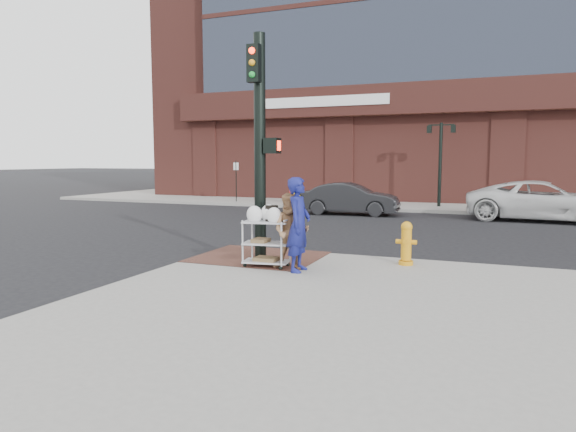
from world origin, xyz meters
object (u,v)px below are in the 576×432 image
at_px(utility_cart, 266,239).
at_px(pedestrian_tan, 291,231).
at_px(woman_blue, 299,225).
at_px(minivan_white, 543,201).
at_px(sedan_dark, 350,199).
at_px(lamp_post, 440,155).
at_px(traffic_signal_pole, 260,140).
at_px(fire_hydrant, 406,243).

bearing_deg(utility_cart, pedestrian_tan, -3.18).
bearing_deg(woman_blue, minivan_white, -25.25).
xyz_separation_m(pedestrian_tan, sedan_dark, (-1.99, 12.14, -0.23)).
bearing_deg(sedan_dark, pedestrian_tan, -173.94).
bearing_deg(minivan_white, lamp_post, 54.66).
bearing_deg(woman_blue, pedestrian_tan, 58.35).
relative_size(lamp_post, pedestrian_tan, 2.55).
height_order(traffic_signal_pole, woman_blue, traffic_signal_pole).
bearing_deg(lamp_post, minivan_white, -38.81).
height_order(traffic_signal_pole, fire_hydrant, traffic_signal_pole).
height_order(lamp_post, pedestrian_tan, lamp_post).
relative_size(traffic_signal_pole, sedan_dark, 1.18).
xyz_separation_m(sedan_dark, fire_hydrant, (4.11, -10.81, -0.07)).
bearing_deg(sedan_dark, fire_hydrant, -162.41).
distance_m(woman_blue, pedestrian_tan, 0.29).
relative_size(lamp_post, fire_hydrant, 4.27).
bearing_deg(lamp_post, fire_hydrant, -87.23).
bearing_deg(utility_cart, sedan_dark, 96.66).
height_order(traffic_signal_pole, utility_cart, traffic_signal_pole).
bearing_deg(utility_cart, lamp_post, 82.94).
distance_m(pedestrian_tan, utility_cart, 0.60).
bearing_deg(woman_blue, lamp_post, -6.42).
bearing_deg(traffic_signal_pole, woman_blue, -36.68).
distance_m(lamp_post, pedestrian_tan, 16.21).
relative_size(sedan_dark, utility_cart, 3.26).
height_order(sedan_dark, fire_hydrant, sedan_dark).
bearing_deg(minivan_white, utility_cart, 157.21).
height_order(traffic_signal_pole, sedan_dark, traffic_signal_pole).
distance_m(utility_cart, fire_hydrant, 3.00).
bearing_deg(sedan_dark, woman_blue, -173.07).
bearing_deg(woman_blue, utility_cart, 76.91).
bearing_deg(fire_hydrant, pedestrian_tan, -147.85).
distance_m(traffic_signal_pole, fire_hydrant, 3.91).
height_order(traffic_signal_pole, pedestrian_tan, traffic_signal_pole).
bearing_deg(woman_blue, traffic_signal_pole, 51.15).
height_order(traffic_signal_pole, minivan_white, traffic_signal_pole).
height_order(lamp_post, minivan_white, lamp_post).
relative_size(traffic_signal_pole, pedestrian_tan, 3.19).
distance_m(pedestrian_tan, minivan_white, 13.86).
height_order(woman_blue, sedan_dark, woman_blue).
distance_m(lamp_post, fire_hydrant, 14.87).
relative_size(traffic_signal_pole, minivan_white, 0.88).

